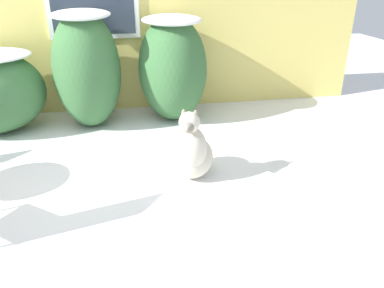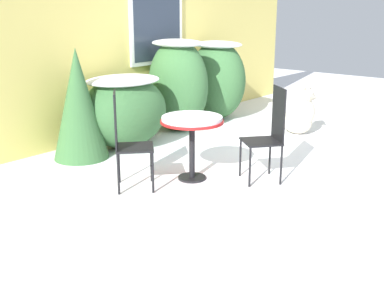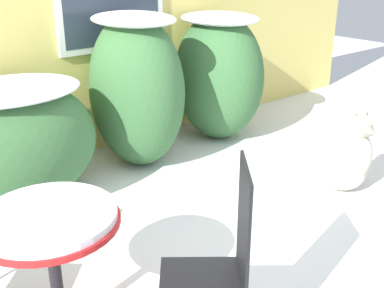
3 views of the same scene
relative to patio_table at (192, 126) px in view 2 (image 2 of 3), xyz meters
name	(u,v)px [view 2 (image 2 of 3)]	position (x,y,z in m)	size (l,w,h in m)	color
ground_plane	(259,152)	(1.39, -0.01, -0.62)	(16.00, 16.00, 0.00)	white
house_wall	(143,24)	(1.41, 2.19, 1.01)	(8.00, 0.10, 3.28)	#E5D16B
shrub_left	(124,109)	(0.42, 1.58, -0.09)	(1.28, 1.04, 0.99)	#386638
shrub_middle	(178,83)	(1.57, 1.60, 0.13)	(0.82, 1.01, 1.42)	#386638
shrub_right	(217,78)	(2.63, 1.65, 0.08)	(0.87, 1.03, 1.34)	#386638
evergreen_bush	(79,104)	(-0.32, 1.61, 0.08)	(0.70, 0.70, 1.42)	#386638
patio_table	(192,126)	(0.00, 0.00, 0.00)	(0.70, 0.70, 0.73)	black
patio_chair_near_table	(126,138)	(-0.67, 0.35, -0.06)	(0.56, 0.56, 1.06)	black
patio_chair_far_side	(269,132)	(0.53, -0.67, -0.06)	(0.55, 0.55, 1.06)	black
dog	(300,117)	(2.59, 0.02, -0.36)	(0.54, 0.71, 0.74)	beige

